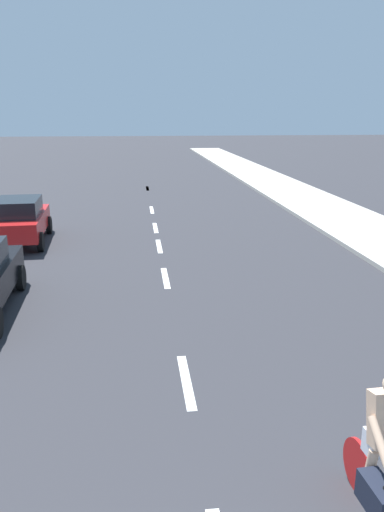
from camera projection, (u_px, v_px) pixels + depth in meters
ground_plane at (154, 220)px, 21.19m from camera, size 160.00×160.00×0.00m
sidewalk_strip at (319, 206)px, 23.96m from camera, size 3.60×80.00×0.14m
lane_stripe_2 at (186, 381)px, 8.48m from camera, size 0.16×1.80×0.01m
lane_stripe_3 at (165, 278)px, 13.78m from camera, size 0.16×1.80×0.01m
lane_stripe_4 at (159, 246)px, 17.05m from camera, size 0.16×1.80×0.01m
lane_stripe_5 at (155, 228)px, 19.76m from camera, size 0.16×1.80×0.01m
lane_stripe_6 at (152, 210)px, 23.40m from camera, size 0.16×1.80×0.01m
lane_stripe_7 at (147, 188)px, 30.03m from camera, size 0.16×1.80×0.01m
lane_stripe_8 at (147, 188)px, 30.03m from camera, size 0.16×1.80×0.01m
cyclist at (383, 462)px, 5.28m from camera, size 0.64×1.71×1.82m
parked_car_red at (20, 219)px, 17.26m from camera, size 1.95×3.89×1.57m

